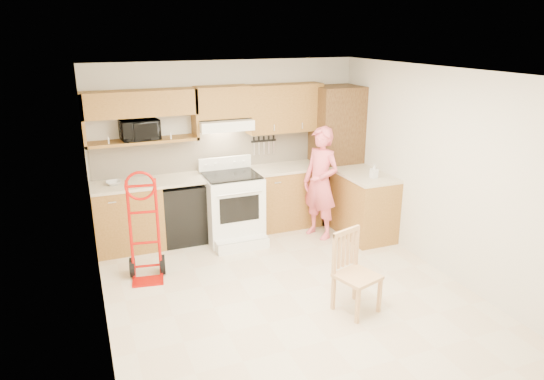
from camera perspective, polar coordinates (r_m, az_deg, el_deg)
floor at (r=5.85m, az=1.86°, el=-11.84°), size 4.00×4.50×0.02m
ceiling at (r=5.08m, az=2.16°, el=13.61°), size 4.00×4.50×0.02m
wall_back at (r=7.38m, az=-5.11°, el=5.05°), size 4.00×0.02×2.50m
wall_front at (r=3.55m, az=17.13°, el=-10.60°), size 4.00×0.02×2.50m
wall_left at (r=4.92m, az=-19.99°, el=-2.73°), size 0.02×4.50×2.50m
wall_right at (r=6.38m, az=18.77°, el=2.07°), size 0.02×4.50×2.50m
backsplash at (r=7.37m, az=-5.05°, el=4.63°), size 3.92×0.03×0.55m
lower_cab_left at (r=7.04m, az=-16.34°, el=-3.09°), size 0.90×0.60×0.90m
dishwasher at (r=7.14m, az=-10.35°, el=-2.54°), size 0.60×0.60×0.85m
lower_cab_right at (r=7.59m, az=1.74°, el=-0.78°), size 1.14×0.60×0.90m
countertop_left at (r=6.92m, az=-14.22°, el=0.85°), size 1.50×0.63×0.04m
countertop_right at (r=7.45m, az=1.77°, el=2.64°), size 1.14×0.63×0.04m
cab_return_right at (r=7.32m, az=10.52°, el=-1.83°), size 0.60×1.00×0.90m
countertop_return at (r=7.17m, az=10.74°, el=1.70°), size 0.63×1.00×0.04m
pantry_tall at (r=7.78m, az=7.35°, el=4.14°), size 0.70×0.60×2.10m
upper_cab_left at (r=6.83m, az=-15.08°, el=9.69°), size 1.50×0.33×0.34m
upper_shelf_mw at (r=6.91m, az=-14.73°, el=5.51°), size 1.50×0.33×0.04m
upper_cab_center at (r=7.06m, az=-5.80°, el=10.13°), size 0.76×0.33×0.44m
upper_cab_right at (r=7.39m, az=1.42°, el=9.48°), size 1.14×0.33×0.70m
range_hood at (r=7.04m, az=-5.57°, el=7.57°), size 0.76×0.46×0.14m
knife_strip at (r=7.50m, az=-0.95°, el=5.26°), size 0.40×0.05×0.29m
microwave at (r=6.88m, az=-15.09°, el=6.76°), size 0.53×0.39×0.27m
range at (r=6.99m, az=-4.49°, el=-1.43°), size 0.78×1.03×1.15m
person at (r=7.08m, az=5.66°, el=0.80°), size 0.58×0.70×1.63m
hand_truck at (r=6.06m, az=-14.59°, el=-4.74°), size 0.55×0.52×1.23m
dining_chair at (r=5.36m, az=9.88°, el=-9.50°), size 0.51×0.54×0.89m
soap_bottle at (r=6.97m, az=11.75°, el=2.16°), size 0.09×0.09×0.20m
bowl at (r=6.87m, az=-17.89°, el=0.78°), size 0.22×0.22×0.05m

